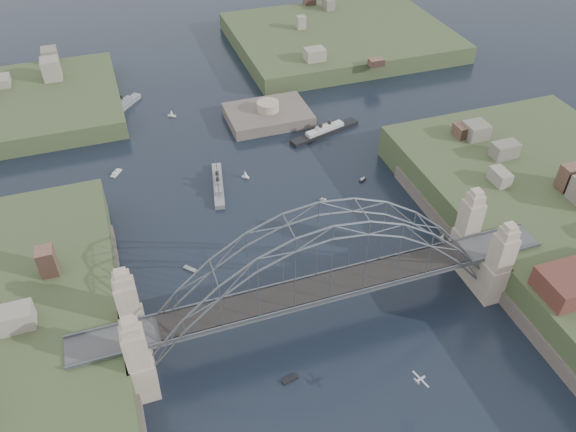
# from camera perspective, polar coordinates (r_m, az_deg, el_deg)

# --- Properties ---
(ground) EXTENTS (500.00, 500.00, 0.00)m
(ground) POSITION_cam_1_polar(r_m,az_deg,el_deg) (104.37, 3.24, -10.26)
(ground) COLOR black
(ground) RESTS_ON ground
(bridge) EXTENTS (84.00, 13.80, 24.60)m
(bridge) POSITION_cam_1_polar(r_m,az_deg,el_deg) (95.27, 3.51, -5.49)
(bridge) COLOR #49484B
(bridge) RESTS_ON ground
(headland_nw) EXTENTS (60.00, 45.00, 9.00)m
(headland_nw) POSITION_cam_1_polar(r_m,az_deg,el_deg) (177.66, -26.00, 9.05)
(headland_nw) COLOR #394727
(headland_nw) RESTS_ON ground
(headland_ne) EXTENTS (70.00, 55.00, 9.50)m
(headland_ne) POSITION_cam_1_polar(r_m,az_deg,el_deg) (203.99, 5.18, 16.79)
(headland_ne) COLOR #394727
(headland_ne) RESTS_ON ground
(fort_island) EXTENTS (22.00, 16.00, 9.40)m
(fort_island) POSITION_cam_1_polar(r_m,az_deg,el_deg) (158.90, -1.99, 9.42)
(fort_island) COLOR #534943
(fort_island) RESTS_ON ground
(naval_cruiser_near) EXTENTS (5.23, 16.78, 5.00)m
(naval_cruiser_near) POSITION_cam_1_polar(r_m,az_deg,el_deg) (133.59, -6.96, 3.12)
(naval_cruiser_near) COLOR gray
(naval_cruiser_near) RESTS_ON ground
(naval_cruiser_far) EXTENTS (12.41, 13.85, 5.52)m
(naval_cruiser_far) POSITION_cam_1_polar(r_m,az_deg,el_deg) (169.52, -16.25, 10.34)
(naval_cruiser_far) COLOR gray
(naval_cruiser_far) RESTS_ON ground
(ocean_liner) EXTENTS (20.48, 8.39, 5.04)m
(ocean_liner) POSITION_cam_1_polar(r_m,az_deg,el_deg) (152.22, 3.67, 8.37)
(ocean_liner) COLOR black
(ocean_liner) RESTS_ON ground
(aeroplane) EXTENTS (1.87, 3.32, 0.49)m
(aeroplane) POSITION_cam_1_polar(r_m,az_deg,el_deg) (90.55, 12.95, -15.57)
(aeroplane) COLOR silver
(small_boat_a) EXTENTS (2.47, 2.61, 0.45)m
(small_boat_a) POSITION_cam_1_polar(r_m,az_deg,el_deg) (114.23, -9.72, -5.23)
(small_boat_a) COLOR beige
(small_boat_a) RESTS_ON ground
(small_boat_b) EXTENTS (1.64, 1.66, 1.43)m
(small_boat_b) POSITION_cam_1_polar(r_m,az_deg,el_deg) (128.93, 3.55, 1.56)
(small_boat_b) COLOR beige
(small_boat_b) RESTS_ON ground
(small_boat_c) EXTENTS (2.90, 1.50, 0.45)m
(small_boat_c) POSITION_cam_1_polar(r_m,az_deg,el_deg) (96.52, 0.19, -15.92)
(small_boat_c) COLOR beige
(small_boat_c) RESTS_ON ground
(small_boat_d) EXTENTS (2.03, 1.57, 1.43)m
(small_boat_d) POSITION_cam_1_polar(r_m,az_deg,el_deg) (136.10, 7.42, 3.60)
(small_boat_d) COLOR beige
(small_boat_d) RESTS_ON ground
(small_boat_e) EXTENTS (3.00, 3.50, 1.43)m
(small_boat_e) POSITION_cam_1_polar(r_m,az_deg,el_deg) (143.18, -16.71, 4.11)
(small_boat_e) COLOR beige
(small_boat_e) RESTS_ON ground
(small_boat_f) EXTENTS (1.73, 1.60, 2.38)m
(small_boat_f) POSITION_cam_1_polar(r_m,az_deg,el_deg) (135.89, -4.27, 4.15)
(small_boat_f) COLOR beige
(small_boat_f) RESTS_ON ground
(small_boat_h) EXTENTS (2.26, 1.75, 2.38)m
(small_boat_h) POSITION_cam_1_polar(r_m,az_deg,el_deg) (162.93, -11.51, 9.94)
(small_boat_h) COLOR beige
(small_boat_h) RESTS_ON ground
(small_boat_i) EXTENTS (1.48, 2.35, 2.38)m
(small_boat_i) POSITION_cam_1_polar(r_m,az_deg,el_deg) (122.56, 15.13, -2.04)
(small_boat_i) COLOR beige
(small_boat_i) RESTS_ON ground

